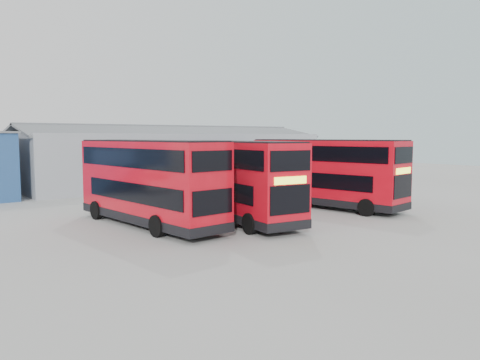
{
  "coord_description": "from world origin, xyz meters",
  "views": [
    {
      "loc": [
        -15.89,
        -22.44,
        4.78
      ],
      "look_at": [
        1.41,
        0.08,
        2.1
      ],
      "focal_mm": 35.0,
      "sensor_mm": 36.0,
      "label": 1
    }
  ],
  "objects_px": {
    "maintenance_shed": "(173,157)",
    "single_decker_blue": "(284,174)",
    "double_decker_left": "(149,183)",
    "double_decker_centre": "(235,181)",
    "double_decker_right": "(326,174)"
  },
  "relations": [
    {
      "from": "maintenance_shed",
      "to": "double_decker_right",
      "type": "height_order",
      "value": "maintenance_shed"
    },
    {
      "from": "double_decker_left",
      "to": "double_decker_centre",
      "type": "bearing_deg",
      "value": 157.03
    },
    {
      "from": "double_decker_right",
      "to": "single_decker_blue",
      "type": "distance_m",
      "value": 9.28
    },
    {
      "from": "double_decker_centre",
      "to": "single_decker_blue",
      "type": "bearing_deg",
      "value": 43.38
    },
    {
      "from": "double_decker_centre",
      "to": "double_decker_left",
      "type": "bearing_deg",
      "value": 169.23
    },
    {
      "from": "double_decker_left",
      "to": "single_decker_blue",
      "type": "relative_size",
      "value": 0.95
    },
    {
      "from": "double_decker_centre",
      "to": "double_decker_right",
      "type": "bearing_deg",
      "value": 8.47
    },
    {
      "from": "maintenance_shed",
      "to": "double_decker_left",
      "type": "distance_m",
      "value": 23.68
    },
    {
      "from": "double_decker_left",
      "to": "double_decker_centre",
      "type": "height_order",
      "value": "double_decker_left"
    },
    {
      "from": "double_decker_left",
      "to": "double_decker_right",
      "type": "distance_m",
      "value": 12.34
    },
    {
      "from": "double_decker_centre",
      "to": "maintenance_shed",
      "type": "bearing_deg",
      "value": 76.63
    },
    {
      "from": "maintenance_shed",
      "to": "single_decker_blue",
      "type": "height_order",
      "value": "maintenance_shed"
    },
    {
      "from": "double_decker_right",
      "to": "maintenance_shed",
      "type": "bearing_deg",
      "value": 80.19
    },
    {
      "from": "double_decker_left",
      "to": "maintenance_shed",
      "type": "bearing_deg",
      "value": -127.26
    },
    {
      "from": "maintenance_shed",
      "to": "double_decker_centre",
      "type": "distance_m",
      "value": 22.97
    }
  ]
}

